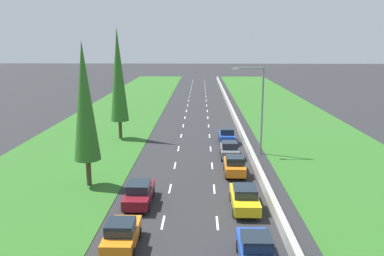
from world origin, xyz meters
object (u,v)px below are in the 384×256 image
poplar_tree_third (118,75)px  orange_hatchback_left_lane (122,234)px  maroon_sedan_left_lane (139,193)px  blue_hatchback_right_lane_sixth (227,135)px  yellow_sedan_right_lane (244,198)px  blue_hatchback_right_lane (256,249)px  poplar_tree_second (85,102)px  grey_hatchback_right_lane (229,150)px  street_light_mast (259,104)px  orange_hatchback_right_lane (234,166)px

poplar_tree_third → orange_hatchback_left_lane: bearing=-78.6°
maroon_sedan_left_lane → blue_hatchback_right_lane_sixth: (7.39, 17.85, 0.02)m
yellow_sedan_right_lane → maroon_sedan_left_lane: size_ratio=1.00×
blue_hatchback_right_lane → poplar_tree_second: bearing=136.3°
grey_hatchback_right_lane → street_light_mast: size_ratio=0.43×
orange_hatchback_left_lane → maroon_sedan_left_lane: 6.26m
grey_hatchback_right_lane → poplar_tree_second: 15.54m
blue_hatchback_right_lane → yellow_sedan_right_lane: size_ratio=0.87×
orange_hatchback_left_lane → maroon_sedan_left_lane: bearing=89.8°
orange_hatchback_left_lane → blue_hatchback_right_lane_sixth: (7.41, 24.11, 0.00)m
poplar_tree_third → poplar_tree_second: bearing=-87.8°
orange_hatchback_right_lane → poplar_tree_second: poplar_tree_second is taller
orange_hatchback_right_lane → poplar_tree_third: bearing=134.1°
blue_hatchback_right_lane_sixth → street_light_mast: size_ratio=0.43×
blue_hatchback_right_lane → yellow_sedan_right_lane: blue_hatchback_right_lane is taller
poplar_tree_third → street_light_mast: poplar_tree_third is taller
blue_hatchback_right_lane → poplar_tree_second: (-11.89, 11.37, 6.00)m
blue_hatchback_right_lane → maroon_sedan_left_lane: bearing=133.2°
yellow_sedan_right_lane → grey_hatchback_right_lane: size_ratio=1.15×
orange_hatchback_left_lane → grey_hatchback_right_lane: size_ratio=1.00×
orange_hatchback_right_lane → blue_hatchback_right_lane_sixth: same height
grey_hatchback_right_lane → maroon_sedan_left_lane: size_ratio=0.87×
blue_hatchback_right_lane_sixth → poplar_tree_third: bearing=172.4°
orange_hatchback_right_lane → poplar_tree_third: (-12.58, 13.00, 6.74)m
orange_hatchback_left_lane → grey_hatchback_right_lane: bearing=67.9°
blue_hatchback_right_lane → poplar_tree_third: bearing=114.6°
poplar_tree_third → blue_hatchback_right_lane: bearing=-65.4°
blue_hatchback_right_lane → street_light_mast: bearing=81.8°
poplar_tree_third → street_light_mast: size_ratio=1.45×
grey_hatchback_right_lane → poplar_tree_second: poplar_tree_second is taller
blue_hatchback_right_lane_sixth → poplar_tree_second: bearing=-130.2°
orange_hatchback_left_lane → poplar_tree_second: poplar_tree_second is taller
grey_hatchback_right_lane → maroon_sedan_left_lane: grey_hatchback_right_lane is taller
orange_hatchback_left_lane → blue_hatchback_right_lane: (7.29, -1.47, 0.00)m
blue_hatchback_right_lane → street_light_mast: street_light_mast is taller
blue_hatchback_right_lane_sixth → street_light_mast: (2.87, -4.70, 4.40)m
maroon_sedan_left_lane → street_light_mast: (10.26, 13.15, 4.42)m
grey_hatchback_right_lane → blue_hatchback_right_lane_sixth: 6.20m
yellow_sedan_right_lane → orange_hatchback_right_lane: 7.22m
poplar_tree_second → orange_hatchback_right_lane: bearing=13.6°
orange_hatchback_left_lane → maroon_sedan_left_lane: orange_hatchback_left_lane is taller
yellow_sedan_right_lane → maroon_sedan_left_lane: 7.48m
orange_hatchback_left_lane → poplar_tree_third: 27.16m
grey_hatchback_right_lane → poplar_tree_second: bearing=-146.0°
maroon_sedan_left_lane → street_light_mast: street_light_mast is taller
blue_hatchback_right_lane_sixth → poplar_tree_third: poplar_tree_third is taller
grey_hatchback_right_lane → blue_hatchback_right_lane_sixth: size_ratio=1.00×
maroon_sedan_left_lane → poplar_tree_second: (-4.63, 3.63, 6.02)m
street_light_mast → poplar_tree_second: bearing=-147.4°
yellow_sedan_right_lane → blue_hatchback_right_lane_sixth: (-0.06, 18.53, 0.02)m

